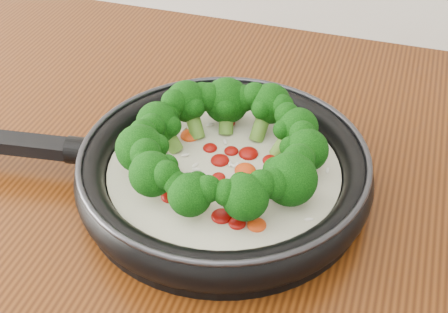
% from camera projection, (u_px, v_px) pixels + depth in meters
% --- Properties ---
extents(skillet, '(0.53, 0.37, 0.10)m').
position_uv_depth(skillet, '(222.00, 165.00, 0.68)').
color(skillet, black).
rests_on(skillet, counter).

